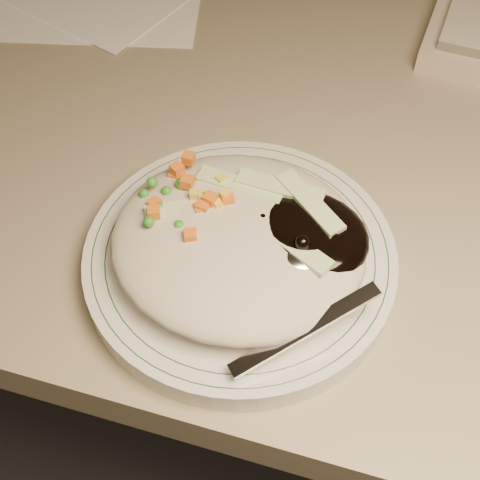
# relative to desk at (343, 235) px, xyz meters

# --- Properties ---
(desk) EXTENTS (1.40, 0.70, 0.74)m
(desk) POSITION_rel_desk_xyz_m (0.00, 0.00, 0.00)
(desk) COLOR gray
(desk) RESTS_ON ground
(plate) EXTENTS (0.24, 0.24, 0.02)m
(plate) POSITION_rel_desk_xyz_m (-0.07, -0.22, 0.21)
(plate) COLOR silver
(plate) RESTS_ON desk
(plate_rim) EXTENTS (0.23, 0.23, 0.00)m
(plate_rim) POSITION_rel_desk_xyz_m (-0.07, -0.22, 0.22)
(plate_rim) COLOR #144723
(plate_rim) RESTS_ON plate
(meal) EXTENTS (0.21, 0.19, 0.05)m
(meal) POSITION_rel_desk_xyz_m (-0.06, -0.22, 0.24)
(meal) COLOR #B5AC92
(meal) RESTS_ON plate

